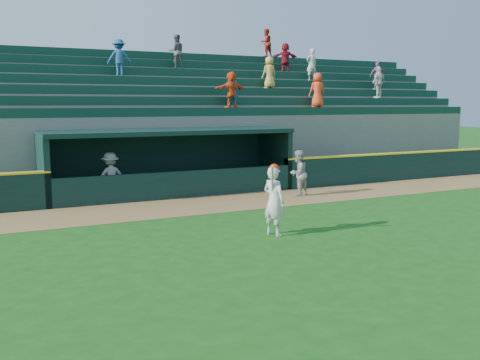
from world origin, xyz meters
The scene contains 9 objects.
ground centered at (0.00, 0.00, 0.00)m, with size 120.00×120.00×0.00m, color #174E13.
warning_track centered at (0.00, 4.90, 0.01)m, with size 40.00×3.00×0.01m, color olive.
field_wall_right centered at (12.25, 6.55, 0.60)m, with size 15.50×0.30×1.20m, color black.
wall_stripe_right centered at (12.25, 6.55, 1.23)m, with size 15.50×0.32×0.06m, color yellow.
dugout_player_front centered at (4.12, 5.05, 0.86)m, with size 0.83×0.65×1.71m, color #9E9E99.
dugout_player_inside centered at (-2.42, 7.08, 0.87)m, with size 1.12×0.64×1.73m, color gray.
dugout centered at (0.00, 8.00, 1.36)m, with size 9.40×2.80×2.46m.
stands centered at (0.02, 12.57, 2.40)m, with size 34.50×6.25×7.49m.
batter_at_plate centered at (0.28, 0.16, 0.95)m, with size 0.65×0.83×1.91m.
Camera 1 is at (-6.57, -11.76, 3.43)m, focal length 40.00 mm.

